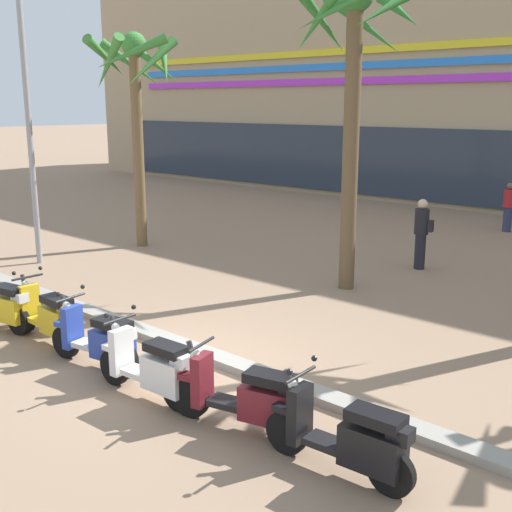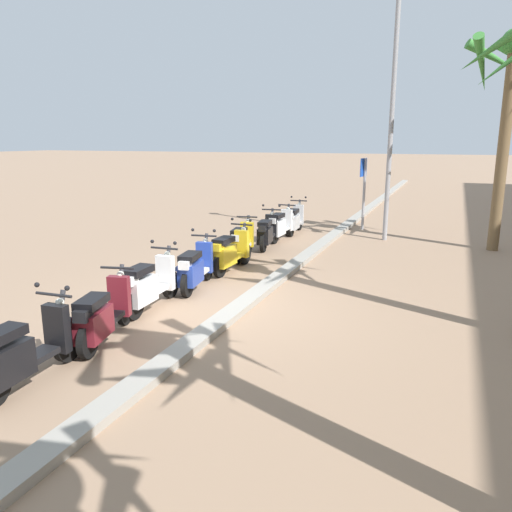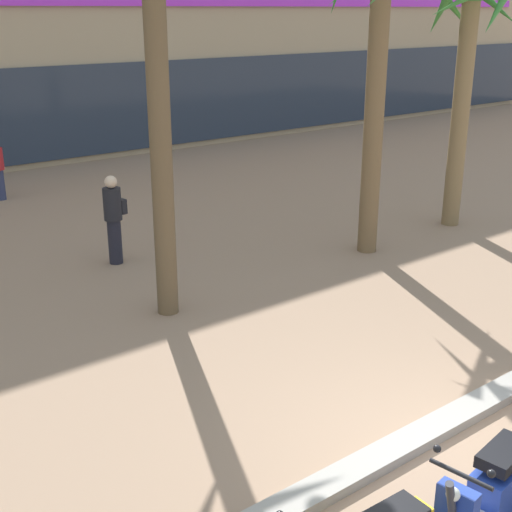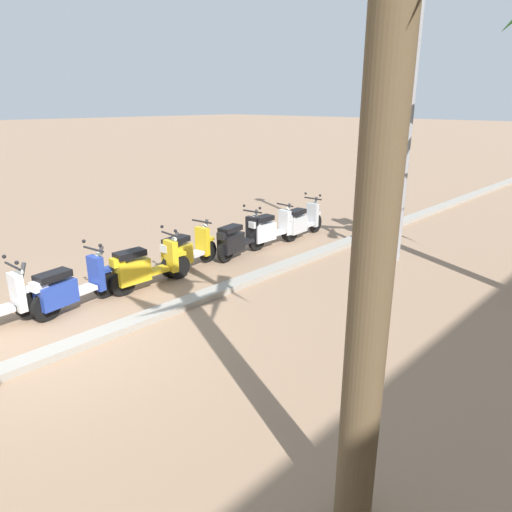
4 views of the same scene
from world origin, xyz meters
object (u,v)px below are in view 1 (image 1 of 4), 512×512
Objects in this scene: scooter_white_lead_nearest at (152,368)px; scooter_maroon_tail_end at (247,398)px; palm_tree_by_mall_entrance at (354,57)px; pedestrian_window_shopping at (421,232)px; scooter_blue_far_back at (99,340)px; scooter_yellow_second_in_line at (49,316)px; palm_tree_far_corner at (136,82)px; pedestrian_strolling_near_curb at (508,206)px; scooter_yellow_mid_centre at (0,305)px; scooter_black_gap_after_mid at (349,439)px; street_lamp at (25,71)px.

scooter_maroon_tail_end is (1.54, 0.21, -0.02)m from scooter_white_lead_nearest.
palm_tree_by_mall_entrance is (-1.07, 6.29, 4.37)m from scooter_white_lead_nearest.
scooter_white_lead_nearest is 8.94m from pedestrian_window_shopping.
scooter_blue_far_back and scooter_white_lead_nearest have the same top height.
scooter_yellow_second_in_line is 0.29× the size of palm_tree_by_mall_entrance.
pedestrian_strolling_near_curb is (6.94, 8.89, -3.67)m from palm_tree_far_corner.
scooter_yellow_mid_centre is at bearing -116.43° from palm_tree_by_mall_entrance.
scooter_blue_far_back is at bearing -42.73° from palm_tree_far_corner.
pedestrian_window_shopping is at bearing 75.28° from scooter_yellow_second_in_line.
pedestrian_window_shopping is at bearing -88.30° from pedestrian_strolling_near_curb.
scooter_black_gap_after_mid is at bearing -66.82° from pedestrian_window_shopping.
scooter_maroon_tail_end is at bearing -16.37° from street_lamp.
palm_tree_by_mall_entrance reaches higher than palm_tree_far_corner.
scooter_yellow_mid_centre is at bearing -176.69° from scooter_blue_far_back.
scooter_white_lead_nearest is at bearing -37.81° from palm_tree_far_corner.
scooter_white_lead_nearest is 14.98m from pedestrian_strolling_near_curb.
palm_tree_far_corner is at bearing 147.97° from scooter_maroon_tail_end.
scooter_maroon_tail_end is 8.98m from pedestrian_window_shopping.
scooter_yellow_mid_centre is at bearing -102.50° from pedestrian_strolling_near_curb.
pedestrian_strolling_near_curb is at bearing 77.50° from scooter_yellow_mid_centre.
scooter_yellow_mid_centre is 15.31m from pedestrian_strolling_near_curb.
scooter_black_gap_after_mid is at bearing -75.17° from pedestrian_strolling_near_curb.
scooter_blue_far_back is 1.44m from scooter_white_lead_nearest.
pedestrian_strolling_near_curb is (2.10, 14.72, 0.34)m from scooter_yellow_second_in_line.
scooter_maroon_tail_end is 1.06× the size of pedestrian_window_shopping.
street_lamp is at bearing 151.44° from scooter_yellow_second_in_line.
scooter_yellow_second_in_line is 8.57m from palm_tree_far_corner.
pedestrian_strolling_near_curb is (-2.42, 14.74, 0.35)m from scooter_maroon_tail_end.
street_lamp is at bearing 142.45° from scooter_yellow_mid_centre.
pedestrian_strolling_near_curb is (-0.88, 14.95, 0.34)m from scooter_white_lead_nearest.
scooter_yellow_second_in_line reaches higher than scooter_yellow_mid_centre.
pedestrian_strolling_near_curb reaches higher than scooter_yellow_mid_centre.
scooter_yellow_second_in_line and scooter_white_lead_nearest have the same top height.
palm_tree_far_corner is (-3.62, 6.05, 4.02)m from scooter_yellow_mid_centre.
palm_tree_by_mall_entrance is 3.75× the size of pedestrian_window_shopping.
palm_tree_by_mall_entrance is at bearing 1.94° from palm_tree_far_corner.
scooter_yellow_second_in_line is at bearing -98.10° from pedestrian_strolling_near_curb.
scooter_white_lead_nearest reaches higher than scooter_maroon_tail_end.
scooter_blue_far_back is 8.46m from street_lamp.
scooter_blue_far_back is 0.96× the size of scooter_black_gap_after_mid.
street_lamp reaches higher than scooter_white_lead_nearest.
scooter_black_gap_after_mid is 1.20× the size of pedestrian_strolling_near_curb.
street_lamp reaches higher than palm_tree_far_corner.
scooter_yellow_second_in_line is at bearing 179.68° from scooter_maroon_tail_end.
scooter_yellow_mid_centre is 8.27m from palm_tree_by_mall_entrance.
palm_tree_by_mall_entrance is at bearing 24.47° from street_lamp.
scooter_yellow_second_in_line is 14.87m from pedestrian_strolling_near_curb.
pedestrian_window_shopping reaches higher than pedestrian_strolling_near_curb.
scooter_black_gap_after_mid is (7.22, 0.18, 0.01)m from scooter_yellow_mid_centre.
street_lamp reaches higher than scooter_black_gap_after_mid.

